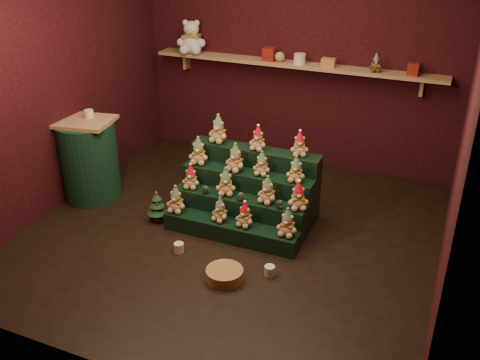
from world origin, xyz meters
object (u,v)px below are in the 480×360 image
at_px(white_bear, 191,32).
at_px(snow_globe_c, 280,204).
at_px(snow_globe_b, 241,196).
at_px(mini_christmas_tree, 157,206).
at_px(snow_globe_a, 206,189).
at_px(brown_bear, 376,63).
at_px(wicker_basket, 225,274).
at_px(side_table, 89,159).
at_px(mug_right, 270,271).
at_px(mug_left, 179,248).
at_px(riser_tier_front, 230,231).

bearing_deg(white_bear, snow_globe_c, -57.34).
distance_m(snow_globe_b, mini_christmas_tree, 0.94).
bearing_deg(snow_globe_a, brown_bear, 54.35).
relative_size(wicker_basket, white_bear, 0.64).
bearing_deg(white_bear, wicker_basket, -71.20).
relative_size(side_table, mini_christmas_tree, 2.57).
xyz_separation_m(snow_globe_b, mug_right, (0.53, -0.58, -0.36)).
height_order(side_table, mug_right, side_table).
bearing_deg(side_table, mug_right, -24.88).
bearing_deg(brown_bear, mug_right, -118.19).
distance_m(mini_christmas_tree, white_bear, 2.45).
height_order(snow_globe_a, mug_left, snow_globe_a).
bearing_deg(mug_left, wicker_basket, -20.83).
xyz_separation_m(mini_christmas_tree, white_bear, (-0.55, 1.92, 1.41)).
xyz_separation_m(mini_christmas_tree, wicker_basket, (1.08, -0.65, -0.12)).
relative_size(mug_left, mug_right, 1.01).
height_order(side_table, white_bear, white_bear).
relative_size(snow_globe_b, side_table, 0.10).
distance_m(snow_globe_b, mug_left, 0.79).
bearing_deg(brown_bear, wicker_basket, -124.83).
height_order(side_table, wicker_basket, side_table).
relative_size(riser_tier_front, white_bear, 2.67).
height_order(snow_globe_a, snow_globe_b, snow_globe_b).
bearing_deg(mini_christmas_tree, white_bear, 105.92).
bearing_deg(snow_globe_a, white_bear, 120.54).
height_order(snow_globe_c, white_bear, white_bear).
xyz_separation_m(snow_globe_c, mug_right, (0.12, -0.58, -0.36)).
relative_size(snow_globe_b, mug_right, 1.00).
bearing_deg(riser_tier_front, brown_bear, 64.31).
distance_m(mug_left, mug_right, 0.93).
bearing_deg(riser_tier_front, white_bear, 125.71).
bearing_deg(mini_christmas_tree, mug_right, -17.11).
bearing_deg(snow_globe_b, wicker_basket, -77.08).
bearing_deg(white_bear, brown_bear, -13.44).
distance_m(side_table, mini_christmas_tree, 1.04).
distance_m(riser_tier_front, white_bear, 2.82).
relative_size(snow_globe_a, mini_christmas_tree, 0.25).
xyz_separation_m(mug_left, wicker_basket, (0.58, -0.22, 0.00)).
distance_m(riser_tier_front, side_table, 1.88).
relative_size(riser_tier_front, snow_globe_c, 14.79).
xyz_separation_m(mini_christmas_tree, mug_left, (0.49, -0.43, -0.13)).
bearing_deg(snow_globe_b, white_bear, 129.00).
bearing_deg(mug_left, mini_christmas_tree, 138.79).
xyz_separation_m(snow_globe_c, side_table, (-2.28, 0.05, 0.05)).
bearing_deg(wicker_basket, snow_globe_a, 125.81).
bearing_deg(snow_globe_c, riser_tier_front, -160.65).
distance_m(white_bear, brown_bear, 2.34).
xyz_separation_m(snow_globe_b, snow_globe_c, (0.41, 0.00, -0.00)).
height_order(snow_globe_b, mug_right, snow_globe_b).
relative_size(side_table, brown_bear, 4.63).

